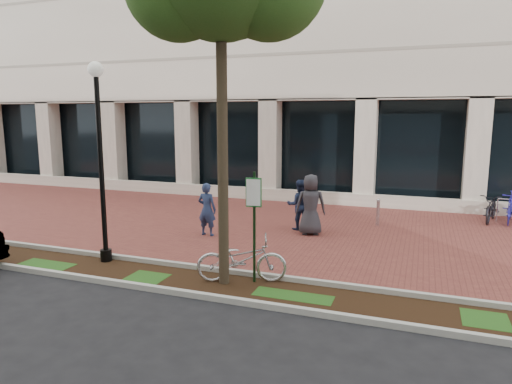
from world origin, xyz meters
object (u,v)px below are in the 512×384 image
(bollard, at_px, (378,212))
(parking_sign, at_px, (254,213))
(lamppost, at_px, (100,152))
(locked_bicycle, at_px, (242,259))
(pedestrian_right, at_px, (311,205))
(pedestrian_left, at_px, (207,209))
(pedestrian_mid, at_px, (299,205))

(bollard, bearing_deg, parking_sign, -107.88)
(lamppost, bearing_deg, locked_bicycle, -2.42)
(lamppost, bearing_deg, pedestrian_right, 45.86)
(parking_sign, bearing_deg, bollard, 64.38)
(locked_bicycle, xyz_separation_m, bollard, (2.26, 6.25, -0.05))
(pedestrian_right, relative_size, bollard, 2.03)
(locked_bicycle, xyz_separation_m, pedestrian_left, (-2.42, 3.23, 0.29))
(locked_bicycle, bearing_deg, pedestrian_mid, -19.97)
(bollard, bearing_deg, pedestrian_right, -134.67)
(parking_sign, distance_m, pedestrian_left, 4.22)
(lamppost, xyz_separation_m, pedestrian_right, (4.13, 4.26, -1.77))
(lamppost, height_order, bollard, lamppost)
(parking_sign, relative_size, pedestrian_left, 1.51)
(parking_sign, distance_m, pedestrian_mid, 4.89)
(lamppost, xyz_separation_m, pedestrian_mid, (3.66, 4.73, -1.90))
(pedestrian_mid, height_order, bollard, pedestrian_mid)
(parking_sign, distance_m, lamppost, 4.11)
(lamppost, xyz_separation_m, locked_bicycle, (3.68, -0.16, -2.18))
(parking_sign, distance_m, locked_bicycle, 1.06)
(lamppost, relative_size, bollard, 5.28)
(pedestrian_mid, bearing_deg, lamppost, 30.21)
(pedestrian_left, height_order, pedestrian_right, pedestrian_right)
(lamppost, xyz_separation_m, pedestrian_left, (1.26, 3.08, -1.90))
(pedestrian_right, bearing_deg, locked_bicycle, 68.95)
(pedestrian_mid, bearing_deg, pedestrian_left, 12.55)
(lamppost, height_order, pedestrian_left, lamppost)
(locked_bicycle, bearing_deg, pedestrian_right, -26.10)
(locked_bicycle, distance_m, bollard, 6.64)
(parking_sign, relative_size, pedestrian_right, 1.31)
(parking_sign, height_order, pedestrian_left, parking_sign)
(bollard, bearing_deg, locked_bicycle, -109.92)
(pedestrian_left, xyz_separation_m, pedestrian_right, (2.87, 1.18, 0.12))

